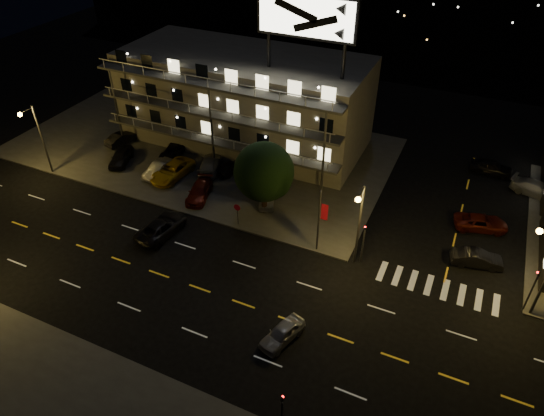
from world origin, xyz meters
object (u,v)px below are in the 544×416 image
at_px(lot_car_7, 210,164).
at_px(road_car_east, 282,333).
at_px(lot_car_2, 172,171).
at_px(side_car_0, 477,259).
at_px(road_car_west, 161,227).
at_px(lot_car_4, 267,198).
at_px(tree, 263,173).

relative_size(lot_car_7, road_car_east, 1.31).
distance_m(lot_car_2, side_car_0, 31.35).
height_order(side_car_0, road_car_east, side_car_0).
distance_m(lot_car_7, road_car_east, 24.21).
bearing_deg(road_car_west, road_car_east, 162.73).
relative_size(lot_car_2, lot_car_4, 1.49).
distance_m(tree, lot_car_2, 12.25).
relative_size(lot_car_4, road_car_west, 0.68).
height_order(tree, lot_car_2, tree).
distance_m(lot_car_4, road_car_west, 10.77).
relative_size(tree, side_car_0, 1.72).
bearing_deg(lot_car_7, lot_car_4, 140.35).
relative_size(tree, road_car_west, 1.36).
bearing_deg(tree, road_car_west, -136.31).
bearing_deg(road_car_west, lot_car_7, -76.71).
bearing_deg(side_car_0, road_car_east, 126.94).
xyz_separation_m(lot_car_7, road_car_west, (1.45, -11.31, -0.14)).
distance_m(lot_car_7, road_car_west, 11.40).
height_order(lot_car_2, road_car_east, lot_car_2).
bearing_deg(side_car_0, lot_car_4, 75.56).
distance_m(side_car_0, road_car_west, 28.02).
bearing_deg(road_car_east, lot_car_4, 136.32).
bearing_deg(road_car_west, lot_car_2, -56.12).
bearing_deg(road_car_east, side_car_0, 67.39).
bearing_deg(lot_car_7, side_car_0, 153.25).
distance_m(lot_car_7, side_car_0, 28.62).
bearing_deg(lot_car_2, lot_car_7, 49.87).
bearing_deg(road_car_west, tree, -130.33).
distance_m(tree, lot_car_4, 4.02).
relative_size(lot_car_4, side_car_0, 0.86).
xyz_separation_m(lot_car_7, road_car_east, (16.45, -17.75, -0.23)).
bearing_deg(road_car_west, side_car_0, -158.04).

